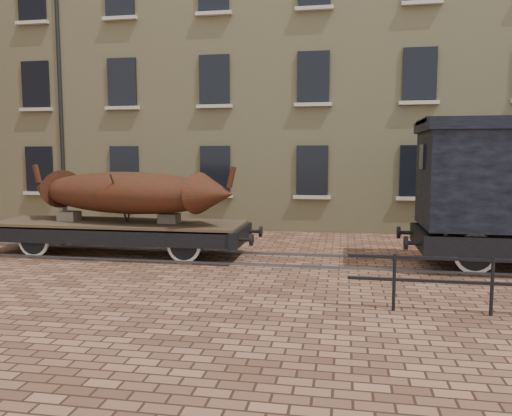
# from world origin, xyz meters

# --- Properties ---
(ground) EXTENTS (90.00, 90.00, 0.00)m
(ground) POSITION_xyz_m (0.00, 0.00, 0.00)
(ground) COLOR brown
(warehouse_cream) EXTENTS (40.00, 10.19, 14.00)m
(warehouse_cream) POSITION_xyz_m (3.00, 9.99, 7.00)
(warehouse_cream) COLOR tan
(warehouse_cream) RESTS_ON ground
(rail_track) EXTENTS (30.00, 1.52, 0.06)m
(rail_track) POSITION_xyz_m (0.00, 0.00, 0.03)
(rail_track) COLOR #59595E
(rail_track) RESTS_ON ground
(flatcar_wagon) EXTENTS (7.70, 2.09, 1.16)m
(flatcar_wagon) POSITION_xyz_m (-3.92, 0.00, 0.72)
(flatcar_wagon) COLOR #493B23
(flatcar_wagon) RESTS_ON ground
(iron_boat) EXTENTS (6.41, 2.85, 1.55)m
(iron_boat) POSITION_xyz_m (-3.67, 0.00, 1.71)
(iron_boat) COLOR #501C0E
(iron_boat) RESTS_ON flatcar_wagon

